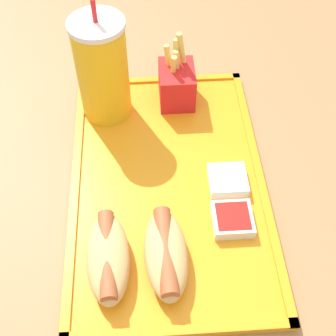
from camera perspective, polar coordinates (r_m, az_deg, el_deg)
name	(u,v)px	position (r m, az deg, el deg)	size (l,w,h in m)	color
ground_plane	(176,329)	(1.37, 1.02, -19.04)	(8.00, 8.00, 0.00)	#ADA393
dining_table	(179,270)	(1.04, 1.31, -12.32)	(1.45, 1.14, 0.73)	olive
food_tray	(168,182)	(0.69, 0.00, -1.77)	(0.46, 0.28, 0.01)	orange
soda_cup	(102,69)	(0.74, -8.02, 11.81)	(0.08, 0.08, 0.20)	gold
hot_dog_far	(108,257)	(0.60, -7.35, -10.70)	(0.13, 0.06, 0.04)	tan
hot_dog_near	(166,254)	(0.60, -0.27, -10.38)	(0.13, 0.06, 0.04)	tan
fries_carton	(175,83)	(0.78, 0.81, 10.34)	(0.07, 0.06, 0.12)	red
sauce_cup_mayo	(228,180)	(0.69, 7.29, -1.44)	(0.05, 0.05, 0.02)	silver
sauce_cup_ketchup	(232,219)	(0.65, 7.87, -6.18)	(0.05, 0.05, 0.02)	silver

